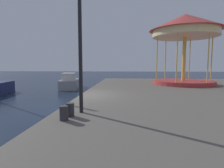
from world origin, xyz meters
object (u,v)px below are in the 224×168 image
at_px(motorboat_grey, 70,82).
at_px(bollard_south, 70,110).
at_px(carousel, 185,32).
at_px(bollard_center, 64,113).
at_px(lamp_post_mid_promenade, 80,10).

bearing_deg(motorboat_grey, bollard_south, -72.56).
bearing_deg(carousel, bollard_center, -121.96).
relative_size(bollard_center, bollard_south, 1.00).
relative_size(carousel, bollard_center, 13.83).
xyz_separation_m(bollard_center, bollard_south, (0.06, 0.39, 0.00)).
bearing_deg(motorboat_grey, lamp_post_mid_promenade, -71.00).
relative_size(motorboat_grey, carousel, 0.77).
height_order(motorboat_grey, bollard_center, motorboat_grey).
bearing_deg(bollard_south, bollard_center, -98.14).
xyz_separation_m(motorboat_grey, bollard_center, (3.94, -13.10, 0.41)).
distance_m(motorboat_grey, lamp_post_mid_promenade, 13.37).
relative_size(lamp_post_mid_promenade, bollard_center, 11.74).
xyz_separation_m(motorboat_grey, carousel, (10.25, -2.98, 4.30)).
height_order(bollard_center, bollard_south, same).
bearing_deg(bollard_center, carousel, 58.04).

